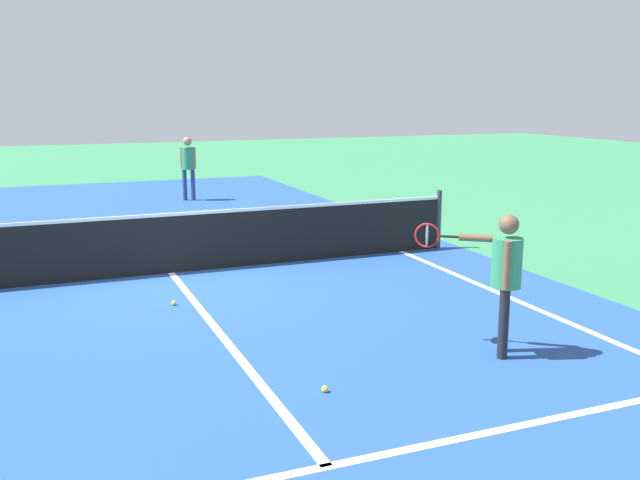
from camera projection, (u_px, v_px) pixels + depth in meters
The scene contains 9 objects.
ground_plane at pixel (171, 273), 11.22m from camera, with size 60.00×60.00×0.00m, color #337F51.
court_surface_inbounds at pixel (171, 273), 11.22m from camera, with size 10.62×24.40×0.00m, color #234C93.
line_service_near at pixel (327, 466), 5.42m from camera, with size 8.22×0.10×0.01m, color white.
line_center_service at pixel (222, 336), 8.32m from camera, with size 0.10×6.40×0.01m, color white.
net at pixel (170, 242), 11.12m from camera, with size 9.84×0.09×1.07m.
player_near at pixel (504, 269), 7.56m from camera, with size 0.87×0.93×1.55m.
player_far at pixel (188, 162), 18.55m from camera, with size 0.39×0.32×1.66m.
tennis_ball_mid_court at pixel (325, 389), 6.76m from camera, with size 0.07×0.07×0.07m, color #CCE033.
tennis_ball_near_net at pixel (174, 303), 9.51m from camera, with size 0.07×0.07×0.07m, color #CCE033.
Camera 1 is at (-1.91, -10.96, 2.81)m, focal length 39.87 mm.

